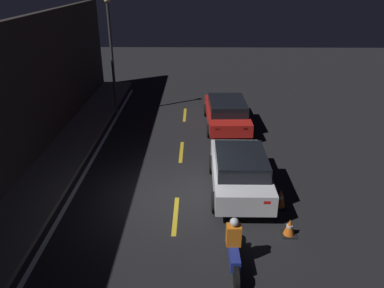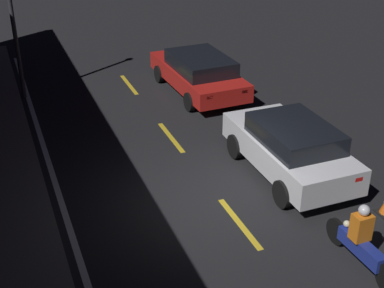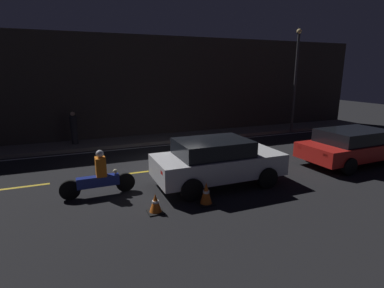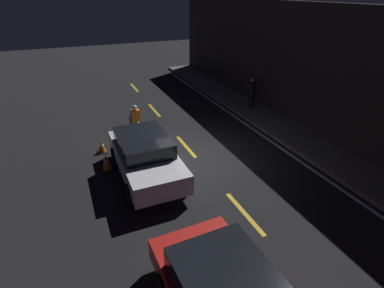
{
  "view_description": "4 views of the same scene",
  "coord_description": "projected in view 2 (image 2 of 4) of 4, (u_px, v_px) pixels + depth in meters",
  "views": [
    {
      "loc": [
        -10.48,
        -0.64,
        6.7
      ],
      "look_at": [
        1.68,
        -0.47,
        1.19
      ],
      "focal_mm": 35.0,
      "sensor_mm": 36.0,
      "label": 1
    },
    {
      "loc": [
        -9.54,
        4.5,
        6.98
      ],
      "look_at": [
        1.08,
        0.3,
        1.02
      ],
      "focal_mm": 50.0,
      "sensor_mm": 36.0,
      "label": 2
    },
    {
      "loc": [
        -3.67,
        -10.11,
        3.52
      ],
      "look_at": [
        0.61,
        0.4,
        0.76
      ],
      "focal_mm": 28.0,
      "sensor_mm": 36.0,
      "label": 3
    },
    {
      "loc": [
        9.13,
        -4.08,
        5.79
      ],
      "look_at": [
        0.89,
        -0.54,
        1.13
      ],
      "focal_mm": 28.0,
      "sensor_mm": 36.0,
      "label": 4
    }
  ],
  "objects": [
    {
      "name": "traffic_cone_mid",
      "position": [
        351.0,
        172.0,
        13.1
      ],
      "size": [
        0.42,
        0.42,
        0.63
      ],
      "color": "black",
      "rests_on": "ground"
    },
    {
      "name": "lane_dash_c",
      "position": [
        239.0,
        223.0,
        11.74
      ],
      "size": [
        2.0,
        0.14,
        0.01
      ],
      "color": "gold",
      "rests_on": "ground"
    },
    {
      "name": "lane_dash_d",
      "position": [
        171.0,
        137.0,
        15.45
      ],
      "size": [
        2.0,
        0.14,
        0.01
      ],
      "color": "gold",
      "rests_on": "ground"
    },
    {
      "name": "ground_plane",
      "position": [
        221.0,
        200.0,
        12.56
      ],
      "size": [
        56.0,
        56.0,
        0.0
      ],
      "primitive_type": "plane",
      "color": "black"
    },
    {
      "name": "raised_curb",
      "position": [
        13.0,
        243.0,
        11.0
      ],
      "size": [
        28.0,
        1.86,
        0.15
      ],
      "color": "#605B56",
      "rests_on": "ground"
    },
    {
      "name": "lane_solid_kerb",
      "position": [
        71.0,
        233.0,
        11.42
      ],
      "size": [
        25.2,
        0.14,
        0.01
      ],
      "color": "silver",
      "rests_on": "ground"
    },
    {
      "name": "street_lamp",
      "position": [
        10.0,
        1.0,
        16.64
      ],
      "size": [
        0.28,
        0.28,
        5.76
      ],
      "color": "#333338",
      "rests_on": "ground"
    },
    {
      "name": "sedan_white",
      "position": [
        290.0,
        147.0,
        13.24
      ],
      "size": [
        4.05,
        1.92,
        1.47
      ],
      "rotation": [
        0.0,
        0.0,
        -0.0
      ],
      "color": "silver",
      "rests_on": "ground"
    },
    {
      "name": "motorcycle",
      "position": [
        362.0,
        243.0,
        10.26
      ],
      "size": [
        2.12,
        0.36,
        1.35
      ],
      "rotation": [
        0.0,
        0.0,
        0.02
      ],
      "color": "black",
      "rests_on": "ground"
    },
    {
      "name": "lane_dash_e",
      "position": [
        129.0,
        85.0,
        19.16
      ],
      "size": [
        2.0,
        0.14,
        0.01
      ],
      "color": "gold",
      "rests_on": "ground"
    },
    {
      "name": "taxi_red",
      "position": [
        199.0,
        72.0,
        18.2
      ],
      "size": [
        4.58,
        2.1,
        1.35
      ],
      "rotation": [
        0.0,
        0.0,
        0.03
      ],
      "color": "red",
      "rests_on": "ground"
    }
  ]
}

